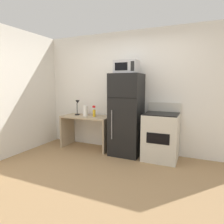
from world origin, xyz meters
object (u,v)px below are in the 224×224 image
object	(u,v)px
refrigerator	(126,115)
microwave	(127,67)
desk_lamp	(77,105)
oven_range	(161,136)
spray_bottle	(94,112)
coffee_mug	(85,113)
desk	(87,126)
paper_towel_roll	(85,111)

from	to	relation	value
refrigerator	microwave	size ratio (longest dim) A/B	3.66
desk_lamp	refrigerator	bearing A→B (deg)	-2.19
desk_lamp	oven_range	distance (m)	2.03
spray_bottle	oven_range	xyz separation A→B (m)	(1.49, -0.01, -0.38)
desk_lamp	oven_range	size ratio (longest dim) A/B	0.32
coffee_mug	microwave	bearing A→B (deg)	-9.07
desk_lamp	spray_bottle	world-z (taller)	desk_lamp
spray_bottle	microwave	xyz separation A→B (m)	(0.77, -0.02, 0.96)
microwave	spray_bottle	bearing A→B (deg)	178.14
desk_lamp	spray_bottle	distance (m)	0.49
desk	coffee_mug	xyz separation A→B (m)	(-0.13, 0.13, 0.28)
coffee_mug	oven_range	size ratio (longest dim) A/B	0.09
paper_towel_roll	coffee_mug	distance (m)	0.21
desk_lamp	refrigerator	xyz separation A→B (m)	(1.24, -0.05, -0.15)
paper_towel_roll	microwave	xyz separation A→B (m)	(0.99, -0.01, 0.94)
oven_range	refrigerator	bearing A→B (deg)	179.48
spray_bottle	desk_lamp	bearing A→B (deg)	174.71
spray_bottle	coffee_mug	bearing A→B (deg)	155.88
refrigerator	microwave	distance (m)	0.97
coffee_mug	microwave	world-z (taller)	microwave
microwave	desk_lamp	bearing A→B (deg)	176.83
coffee_mug	oven_range	xyz separation A→B (m)	(1.83, -0.16, -0.33)
spray_bottle	refrigerator	xyz separation A→B (m)	(0.77, -0.00, -0.01)
paper_towel_roll	oven_range	xyz separation A→B (m)	(1.71, 0.00, -0.40)
desk_lamp	coffee_mug	world-z (taller)	desk_lamp
microwave	coffee_mug	bearing A→B (deg)	170.93
paper_towel_roll	microwave	world-z (taller)	microwave
desk	desk_lamp	bearing A→B (deg)	175.27
paper_towel_roll	coffee_mug	world-z (taller)	paper_towel_roll
paper_towel_roll	spray_bottle	distance (m)	0.22
desk	desk_lamp	world-z (taller)	desk_lamp
desk_lamp	spray_bottle	size ratio (longest dim) A/B	1.42
refrigerator	oven_range	distance (m)	0.81
coffee_mug	oven_range	distance (m)	1.86
desk_lamp	refrigerator	world-z (taller)	refrigerator
coffee_mug	spray_bottle	bearing A→B (deg)	-24.12
microwave	desk	bearing A→B (deg)	177.24
desk	desk_lamp	distance (m)	0.53
refrigerator	oven_range	bearing A→B (deg)	-0.52
refrigerator	oven_range	size ratio (longest dim) A/B	1.53
desk	desk_lamp	size ratio (longest dim) A/B	3.23
spray_bottle	refrigerator	size ratio (longest dim) A/B	0.15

